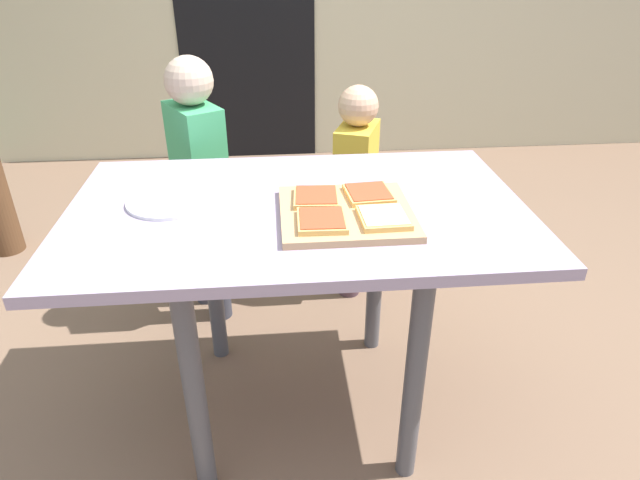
% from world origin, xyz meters
% --- Properties ---
extents(ground_plane, '(16.00, 16.00, 0.00)m').
position_xyz_m(ground_plane, '(0.00, 0.00, 0.00)').
color(ground_plane, brown).
extents(house_door, '(0.90, 0.02, 2.00)m').
position_xyz_m(house_door, '(-0.20, 2.47, 1.00)').
color(house_door, black).
rests_on(house_door, ground).
extents(dining_table, '(1.26, 0.78, 0.75)m').
position_xyz_m(dining_table, '(0.00, 0.00, 0.65)').
color(dining_table, '#A08EA9').
rests_on(dining_table, ground).
extents(cutting_board, '(0.35, 0.34, 0.02)m').
position_xyz_m(cutting_board, '(0.13, -0.08, 0.76)').
color(cutting_board, tan).
rests_on(cutting_board, dining_table).
extents(pizza_slice_far_left, '(0.13, 0.14, 0.02)m').
position_xyz_m(pizza_slice_far_left, '(0.05, -0.01, 0.78)').
color(pizza_slice_far_left, '#E5B15D').
rests_on(pizza_slice_far_left, cutting_board).
extents(pizza_slice_near_right, '(0.13, 0.14, 0.02)m').
position_xyz_m(pizza_slice_near_right, '(0.21, -0.15, 0.78)').
color(pizza_slice_near_right, '#E5B15D').
rests_on(pizza_slice_near_right, cutting_board).
extents(pizza_slice_far_right, '(0.13, 0.14, 0.02)m').
position_xyz_m(pizza_slice_far_right, '(0.20, -0.00, 0.78)').
color(pizza_slice_far_right, '#E5B15D').
rests_on(pizza_slice_far_right, cutting_board).
extents(pizza_slice_near_left, '(0.13, 0.14, 0.02)m').
position_xyz_m(pizza_slice_near_left, '(0.05, -0.15, 0.78)').
color(pizza_slice_near_left, '#E5B15D').
rests_on(pizza_slice_near_left, cutting_board).
extents(plate_white_left, '(0.24, 0.24, 0.01)m').
position_xyz_m(plate_white_left, '(-0.35, 0.05, 0.76)').
color(plate_white_left, white).
rests_on(plate_white_left, dining_table).
extents(child_left, '(0.24, 0.28, 1.05)m').
position_xyz_m(child_left, '(-0.34, 0.60, 0.61)').
color(child_left, '#373842').
rests_on(child_left, ground).
extents(child_right, '(0.22, 0.27, 0.91)m').
position_xyz_m(child_right, '(0.28, 0.72, 0.51)').
color(child_right, '#4A343D').
rests_on(child_right, ground).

